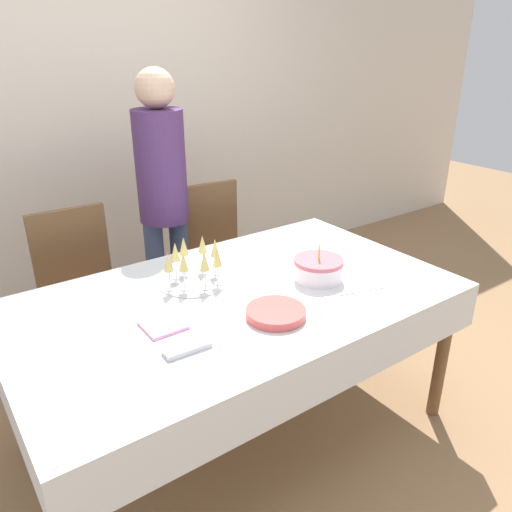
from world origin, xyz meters
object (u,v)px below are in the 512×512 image
at_px(dining_chair_far_left, 82,291).
at_px(person_standing, 162,188).
at_px(dining_chair_far_right, 216,255).
at_px(champagne_tray, 194,263).
at_px(plate_stack_main, 276,313).
at_px(birthday_cake, 318,269).

distance_m(dining_chair_far_left, person_standing, 0.72).
xyz_separation_m(dining_chair_far_right, champagne_tray, (-0.51, -0.66, 0.32)).
xyz_separation_m(dining_chair_far_right, plate_stack_main, (-0.40, -1.13, 0.25)).
xyz_separation_m(dining_chair_far_left, champagne_tray, (0.33, -0.66, 0.32)).
relative_size(birthday_cake, plate_stack_main, 0.95).
xyz_separation_m(dining_chair_far_right, birthday_cake, (-0.04, -0.97, 0.28)).
distance_m(plate_stack_main, person_standing, 1.21).
xyz_separation_m(birthday_cake, person_standing, (-0.26, 1.03, 0.19)).
bearing_deg(plate_stack_main, dining_chair_far_left, 111.29).
relative_size(dining_chair_far_right, person_standing, 0.58).
bearing_deg(person_standing, plate_stack_main, -94.92).
distance_m(dining_chair_far_right, champagne_tray, 0.89).
bearing_deg(dining_chair_far_left, birthday_cake, -50.29).
distance_m(dining_chair_far_right, person_standing, 0.56).
bearing_deg(person_standing, dining_chair_far_right, -12.20).
bearing_deg(birthday_cake, plate_stack_main, -156.57).
distance_m(dining_chair_far_right, plate_stack_main, 1.22).
relative_size(birthday_cake, person_standing, 0.14).
bearing_deg(dining_chair_far_right, birthday_cake, -92.24).
relative_size(dining_chair_far_left, plate_stack_main, 3.97).
height_order(dining_chair_far_right, birthday_cake, dining_chair_far_right).
xyz_separation_m(dining_chair_far_right, person_standing, (-0.30, 0.06, 0.46)).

